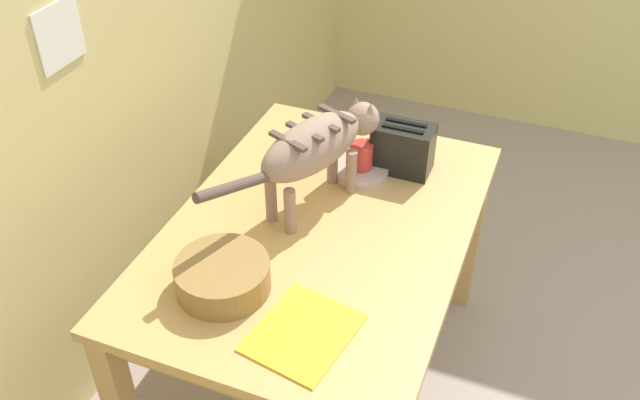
{
  "coord_description": "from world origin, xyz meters",
  "views": [
    {
      "loc": [
        -1.6,
        0.68,
        2.1
      ],
      "look_at": [
        -0.07,
        1.29,
        0.83
      ],
      "focal_mm": 39.0,
      "sensor_mm": 36.0,
      "label": 1
    }
  ],
  "objects_px": {
    "toaster": "(403,148)",
    "dining_table": "(320,247)",
    "magazine": "(303,333)",
    "book_stack": "(318,145)",
    "saucer_bowl": "(360,170)",
    "wicker_basket": "(223,276)",
    "cat": "(316,146)",
    "coffee_mug": "(361,155)"
  },
  "relations": [
    {
      "from": "coffee_mug",
      "to": "toaster",
      "type": "height_order",
      "value": "toaster"
    },
    {
      "from": "wicker_basket",
      "to": "toaster",
      "type": "distance_m",
      "value": 0.79
    },
    {
      "from": "saucer_bowl",
      "to": "wicker_basket",
      "type": "bearing_deg",
      "value": 165.17
    },
    {
      "from": "book_stack",
      "to": "dining_table",
      "type": "bearing_deg",
      "value": -157.44
    },
    {
      "from": "cat",
      "to": "coffee_mug",
      "type": "relative_size",
      "value": 5.68
    },
    {
      "from": "wicker_basket",
      "to": "toaster",
      "type": "height_order",
      "value": "toaster"
    },
    {
      "from": "dining_table",
      "to": "cat",
      "type": "relative_size",
      "value": 1.85
    },
    {
      "from": "saucer_bowl",
      "to": "coffee_mug",
      "type": "height_order",
      "value": "coffee_mug"
    },
    {
      "from": "cat",
      "to": "coffee_mug",
      "type": "distance_m",
      "value": 0.26
    },
    {
      "from": "cat",
      "to": "wicker_basket",
      "type": "bearing_deg",
      "value": -80.31
    },
    {
      "from": "coffee_mug",
      "to": "cat",
      "type": "bearing_deg",
      "value": 158.92
    },
    {
      "from": "dining_table",
      "to": "magazine",
      "type": "bearing_deg",
      "value": -164.05
    },
    {
      "from": "cat",
      "to": "coffee_mug",
      "type": "xyz_separation_m",
      "value": [
        0.21,
        -0.08,
        -0.14
      ]
    },
    {
      "from": "book_stack",
      "to": "saucer_bowl",
      "type": "bearing_deg",
      "value": -115.33
    },
    {
      "from": "book_stack",
      "to": "cat",
      "type": "bearing_deg",
      "value": -159.03
    },
    {
      "from": "cat",
      "to": "saucer_bowl",
      "type": "relative_size",
      "value": 3.65
    },
    {
      "from": "wicker_basket",
      "to": "toaster",
      "type": "relative_size",
      "value": 1.32
    },
    {
      "from": "toaster",
      "to": "wicker_basket",
      "type": "bearing_deg",
      "value": 158.17
    },
    {
      "from": "book_stack",
      "to": "wicker_basket",
      "type": "bearing_deg",
      "value": -178.68
    },
    {
      "from": "cat",
      "to": "book_stack",
      "type": "distance_m",
      "value": 0.37
    },
    {
      "from": "cat",
      "to": "saucer_bowl",
      "type": "distance_m",
      "value": 0.3
    },
    {
      "from": "coffee_mug",
      "to": "toaster",
      "type": "relative_size",
      "value": 0.61
    },
    {
      "from": "coffee_mug",
      "to": "magazine",
      "type": "height_order",
      "value": "coffee_mug"
    },
    {
      "from": "saucer_bowl",
      "to": "coffee_mug",
      "type": "bearing_deg",
      "value": 0.0
    },
    {
      "from": "magazine",
      "to": "coffee_mug",
      "type": "bearing_deg",
      "value": 17.32
    },
    {
      "from": "toaster",
      "to": "dining_table",
      "type": "bearing_deg",
      "value": 159.33
    },
    {
      "from": "magazine",
      "to": "wicker_basket",
      "type": "height_order",
      "value": "wicker_basket"
    },
    {
      "from": "dining_table",
      "to": "cat",
      "type": "height_order",
      "value": "cat"
    },
    {
      "from": "magazine",
      "to": "book_stack",
      "type": "height_order",
      "value": "book_stack"
    },
    {
      "from": "saucer_bowl",
      "to": "coffee_mug",
      "type": "distance_m",
      "value": 0.06
    },
    {
      "from": "book_stack",
      "to": "wicker_basket",
      "type": "xyz_separation_m",
      "value": [
        -0.75,
        -0.02,
        0.03
      ]
    },
    {
      "from": "cat",
      "to": "toaster",
      "type": "height_order",
      "value": "cat"
    },
    {
      "from": "book_stack",
      "to": "coffee_mug",
      "type": "bearing_deg",
      "value": -114.37
    },
    {
      "from": "coffee_mug",
      "to": "book_stack",
      "type": "height_order",
      "value": "coffee_mug"
    },
    {
      "from": "cat",
      "to": "book_stack",
      "type": "xyz_separation_m",
      "value": [
        0.29,
        0.11,
        -0.2
      ]
    },
    {
      "from": "cat",
      "to": "coffee_mug",
      "type": "height_order",
      "value": "cat"
    },
    {
      "from": "magazine",
      "to": "cat",
      "type": "bearing_deg",
      "value": 28.19
    },
    {
      "from": "magazine",
      "to": "book_stack",
      "type": "distance_m",
      "value": 0.87
    },
    {
      "from": "saucer_bowl",
      "to": "wicker_basket",
      "type": "height_order",
      "value": "wicker_basket"
    },
    {
      "from": "magazine",
      "to": "toaster",
      "type": "distance_m",
      "value": 0.81
    },
    {
      "from": "dining_table",
      "to": "book_stack",
      "type": "bearing_deg",
      "value": 22.56
    },
    {
      "from": "cat",
      "to": "book_stack",
      "type": "bearing_deg",
      "value": 132.42
    }
  ]
}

